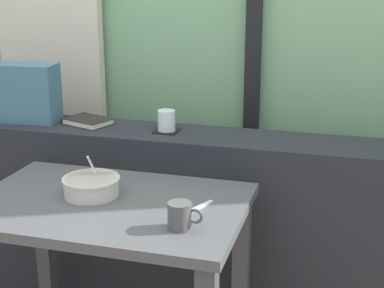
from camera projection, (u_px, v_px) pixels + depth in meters
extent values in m
cube|color=beige|center=(49.00, 18.00, 2.93)|extent=(0.56, 0.06, 2.50)
cube|color=black|center=(254.00, 11.00, 2.67)|extent=(0.07, 0.05, 2.60)
cube|color=#23262B|center=(178.00, 222.00, 2.57)|extent=(2.80, 0.30, 0.83)
cube|color=#414145|center=(46.00, 249.00, 2.48)|extent=(0.06, 0.06, 0.68)
cube|color=#414145|center=(241.00, 277.00, 2.26)|extent=(0.06, 0.06, 0.68)
cube|color=#4C4C51|center=(108.00, 206.00, 2.02)|extent=(0.95, 0.63, 0.03)
cube|color=black|center=(167.00, 131.00, 2.47)|extent=(0.10, 0.10, 0.00)
cylinder|color=white|center=(167.00, 120.00, 2.45)|extent=(0.07, 0.07, 0.09)
cylinder|color=gold|center=(167.00, 123.00, 2.46)|extent=(0.07, 0.07, 0.06)
cube|color=black|center=(88.00, 124.00, 2.59)|extent=(0.23, 0.19, 0.00)
cube|color=silver|center=(88.00, 121.00, 2.58)|extent=(0.22, 0.19, 0.02)
cube|color=black|center=(88.00, 119.00, 2.58)|extent=(0.23, 0.19, 0.00)
cube|color=black|center=(73.00, 118.00, 2.63)|extent=(0.05, 0.13, 0.03)
cube|color=#426B84|center=(22.00, 93.00, 2.61)|extent=(0.33, 0.17, 0.26)
cylinder|color=beige|center=(91.00, 187.00, 2.06)|extent=(0.19, 0.19, 0.07)
cylinder|color=beige|center=(91.00, 179.00, 2.05)|extent=(0.20, 0.20, 0.01)
cylinder|color=tan|center=(91.00, 188.00, 2.06)|extent=(0.17, 0.17, 0.05)
cylinder|color=silver|center=(94.00, 169.00, 2.07)|extent=(0.02, 0.12, 0.13)
ellipsoid|color=silver|center=(97.00, 179.00, 2.10)|extent=(0.03, 0.05, 0.01)
cube|color=silver|center=(196.00, 209.00, 1.94)|extent=(0.08, 0.16, 0.01)
cylinder|color=#4C4C4C|center=(180.00, 216.00, 1.79)|extent=(0.08, 0.08, 0.08)
torus|color=#4C4C4C|center=(195.00, 216.00, 1.78)|extent=(0.05, 0.01, 0.05)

